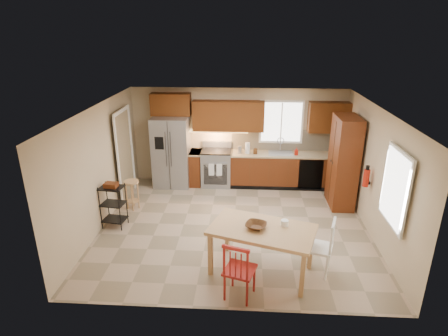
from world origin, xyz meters
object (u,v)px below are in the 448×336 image
bar_stool (132,195)px  range_stove (216,168)px  fire_extinguisher (366,178)px  soap_bottle (296,151)px  utility_cart (113,206)px  refrigerator (172,152)px  chair_red (240,269)px  pantry (343,162)px  dining_table (261,250)px  chair_white (318,246)px  table_bowl (256,228)px  table_jar (284,224)px

bar_stool → range_stove: bearing=45.4°
fire_extinguisher → soap_bottle: bearing=120.5°
bar_stool → utility_cart: size_ratio=0.74×
refrigerator → chair_red: 4.70m
pantry → dining_table: bearing=-125.3°
pantry → bar_stool: bearing=-173.6°
bar_stool → dining_table: bearing=-32.1°
range_stove → chair_red: chair_red is taller
range_stove → fire_extinguisher: bearing=-32.6°
chair_white → table_bowl: 1.11m
fire_extinguisher → table_jar: bearing=-138.3°
soap_bottle → chair_red: (-1.32, -4.27, -0.50)m
refrigerator → fire_extinguisher: size_ratio=5.06×
chair_white → utility_cart: size_ratio=1.07×
table_bowl → dining_table: bearing=0.0°
dining_table → bar_stool: bearing=160.5°
range_stove → table_bowl: (0.95, -3.70, 0.37)m
pantry → table_bowl: size_ratio=6.14×
chair_red → utility_cart: (-2.66, 2.02, -0.03)m
pantry → utility_cart: bearing=-164.8°
fire_extinguisher → dining_table: size_ratio=0.21×
chair_red → utility_cart: 3.34m
soap_bottle → dining_table: (-0.97, -3.62, -0.58)m
chair_white → utility_cart: 4.17m
bar_stool → utility_cart: utility_cart is taller
chair_white → refrigerator: bearing=59.2°
table_bowl → table_jar: size_ratio=2.19×
pantry → refrigerator: bearing=167.4°
dining_table → utility_cart: 3.31m
chair_red → chair_white: bearing=46.2°
soap_bottle → pantry: bearing=-43.5°
soap_bottle → utility_cart: 4.60m
chair_white → chair_red: bearing=136.2°
dining_table → utility_cart: size_ratio=1.82×
refrigerator → table_jar: refrigerator is taller
chair_white → bar_stool: chair_white is taller
soap_bottle → table_jar: bearing=-99.7°
pantry → chair_white: pantry is taller
dining_table → chair_white: size_ratio=1.70×
utility_cart → chair_red: bearing=-29.7°
soap_bottle → dining_table: 3.79m
chair_red → bar_stool: size_ratio=1.45×
table_jar → bar_stool: 3.87m
dining_table → refrigerator: bearing=139.1°
fire_extinguisher → utility_cart: size_ratio=0.39×
chair_white → bar_stool: size_ratio=1.45×
chair_white → utility_cart: chair_white is taller
table_bowl → fire_extinguisher: bearing=36.8°
utility_cart → fire_extinguisher: bearing=10.9°
range_stove → fire_extinguisher: 3.83m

